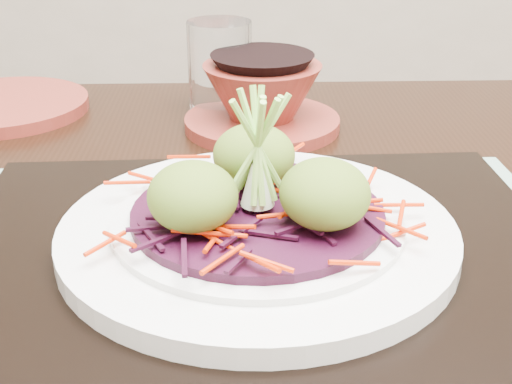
{
  "coord_description": "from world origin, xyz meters",
  "views": [
    {
      "loc": [
        -0.14,
        -0.39,
        0.94
      ],
      "look_at": [
        -0.12,
        0.04,
        0.74
      ],
      "focal_mm": 50.0,
      "sensor_mm": 36.0,
      "label": 1
    }
  ],
  "objects_px": {
    "dining_table": "(273,310)",
    "white_plate": "(258,232)",
    "serving_tray": "(258,255)",
    "water_glass": "(220,67)",
    "terracotta_bowl_set": "(262,100)",
    "terracotta_side_plate": "(2,106)"
  },
  "relations": [
    {
      "from": "dining_table",
      "to": "white_plate",
      "type": "distance_m",
      "value": 0.15
    },
    {
      "from": "serving_tray",
      "to": "water_glass",
      "type": "height_order",
      "value": "water_glass"
    },
    {
      "from": "white_plate",
      "to": "terracotta_bowl_set",
      "type": "bearing_deg",
      "value": 86.04
    },
    {
      "from": "water_glass",
      "to": "serving_tray",
      "type": "bearing_deg",
      "value": -86.18
    },
    {
      "from": "serving_tray",
      "to": "water_glass",
      "type": "distance_m",
      "value": 0.35
    },
    {
      "from": "serving_tray",
      "to": "terracotta_side_plate",
      "type": "height_order",
      "value": "serving_tray"
    },
    {
      "from": "dining_table",
      "to": "terracotta_bowl_set",
      "type": "distance_m",
      "value": 0.23
    },
    {
      "from": "white_plate",
      "to": "dining_table",
      "type": "bearing_deg",
      "value": 78.01
    },
    {
      "from": "serving_tray",
      "to": "water_glass",
      "type": "relative_size",
      "value": 4.08
    },
    {
      "from": "serving_tray",
      "to": "terracotta_side_plate",
      "type": "bearing_deg",
      "value": 126.38
    },
    {
      "from": "dining_table",
      "to": "terracotta_bowl_set",
      "type": "bearing_deg",
      "value": 90.62
    },
    {
      "from": "dining_table",
      "to": "terracotta_side_plate",
      "type": "height_order",
      "value": "terracotta_side_plate"
    },
    {
      "from": "serving_tray",
      "to": "terracotta_bowl_set",
      "type": "xyz_separation_m",
      "value": [
        0.02,
        0.28,
        0.02
      ]
    },
    {
      "from": "terracotta_bowl_set",
      "to": "dining_table",
      "type": "bearing_deg",
      "value": -90.47
    },
    {
      "from": "water_glass",
      "to": "terracotta_bowl_set",
      "type": "bearing_deg",
      "value": -54.06
    },
    {
      "from": "terracotta_bowl_set",
      "to": "serving_tray",
      "type": "bearing_deg",
      "value": -93.96
    },
    {
      "from": "serving_tray",
      "to": "terracotta_bowl_set",
      "type": "height_order",
      "value": "terracotta_bowl_set"
    },
    {
      "from": "terracotta_side_plate",
      "to": "water_glass",
      "type": "relative_size",
      "value": 1.9
    },
    {
      "from": "dining_table",
      "to": "water_glass",
      "type": "height_order",
      "value": "water_glass"
    },
    {
      "from": "dining_table",
      "to": "serving_tray",
      "type": "relative_size",
      "value": 2.76
    },
    {
      "from": "dining_table",
      "to": "terracotta_bowl_set",
      "type": "relative_size",
      "value": 6.01
    },
    {
      "from": "terracotta_bowl_set",
      "to": "white_plate",
      "type": "bearing_deg",
      "value": -93.96
    }
  ]
}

